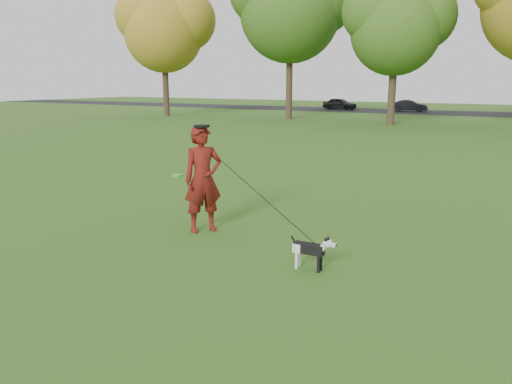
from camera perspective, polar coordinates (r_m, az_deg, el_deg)
The scene contains 8 objects.
ground at distance 8.82m, azimuth -1.14°, elevation -6.06°, with size 120.00×120.00×0.00m, color #285116.
road at distance 47.48m, azimuth 24.20°, elevation 8.15°, with size 120.00×7.00×0.02m, color black.
man at distance 9.43m, azimuth -6.08°, elevation 1.46°, with size 0.74×0.48×2.02m, color #5F120D.
dog at distance 7.63m, azimuth 6.47°, elevation -6.42°, with size 0.75×0.15×0.57m.
car_left at distance 50.19m, azimuth 9.56°, elevation 9.92°, with size 1.34×3.32×1.13m, color black.
car_mid at distance 48.35m, azimuth 17.14°, elevation 9.40°, with size 1.12×3.22×1.06m, color black.
man_held_items at distance 8.25m, azimuth 1.12°, elevation -0.93°, with size 3.32×1.03×1.64m.
tree_row at distance 34.06m, azimuth 20.52°, elevation 19.62°, with size 51.74×8.86×12.01m.
Camera 1 is at (4.21, -7.21, 2.83)m, focal length 35.00 mm.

